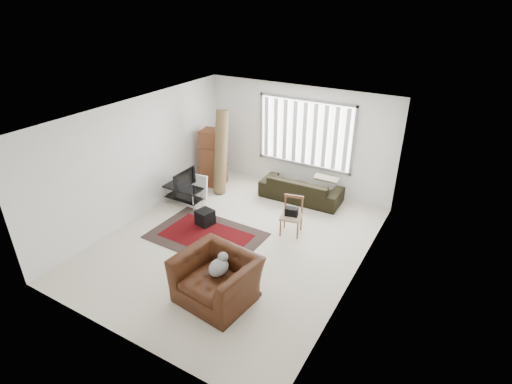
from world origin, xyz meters
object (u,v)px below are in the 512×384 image
side_chair (292,214)px  armchair (217,276)px  tv_stand (183,192)px  sofa (301,185)px  moving_boxes (213,160)px

side_chair → armchair: (-0.18, -2.50, 0.02)m
tv_stand → side_chair: side_chair is taller
armchair → sofa: bearing=100.5°
sofa → armchair: (0.28, -4.01, 0.08)m
sofa → armchair: size_ratio=1.46×
moving_boxes → side_chair: 3.10m
sofa → side_chair: (0.46, -1.52, 0.07)m
sofa → moving_boxes: bearing=6.7°
moving_boxes → side_chair: size_ratio=1.83×
moving_boxes → armchair: size_ratio=1.09×
side_chair → moving_boxes: bearing=145.6°
sofa → side_chair: side_chair is taller
side_chair → armchair: 2.50m
tv_stand → side_chair: size_ratio=1.16×
sofa → armchair: bearing=92.0°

